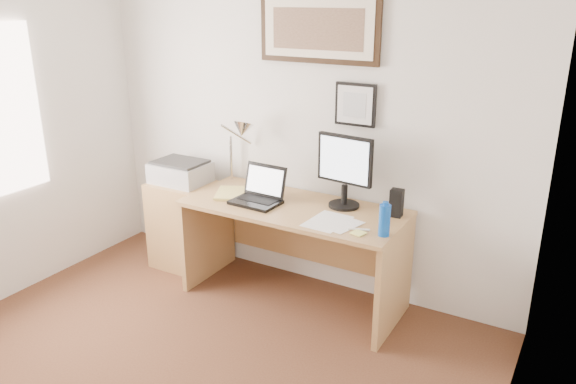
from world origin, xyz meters
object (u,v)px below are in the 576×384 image
Objects in this scene: water_bottle at (385,220)px; desk at (299,232)px; side_cabinet at (184,225)px; laptop at (259,194)px; printer at (181,172)px; lcd_monitor at (345,168)px; book at (217,193)px.

desk is at bearing 161.13° from water_bottle.
laptop is at bearing -6.86° from side_cabinet.
water_bottle reaches higher than side_cabinet.
printer is (-0.83, 0.12, 0.01)m from laptop.
water_bottle is 0.86m from desk.
side_cabinet is 0.46× the size of desk.
water_bottle is 0.57m from lcd_monitor.
side_cabinet is 0.45m from printer.
side_cabinet is 1.55m from lcd_monitor.
lcd_monitor reaches higher than book.
side_cabinet is at bearing 164.40° from book.
printer reaches higher than book.
water_bottle is (1.81, -0.22, 0.49)m from side_cabinet.
desk is at bearing -166.01° from lcd_monitor.
printer is at bearing 136.47° from side_cabinet.
side_cabinet is 3.57× the size of water_bottle.
lcd_monitor is (0.32, 0.08, 0.53)m from desk.
laptop is 0.65m from lcd_monitor.
water_bottle is 1.01m from laptop.
side_cabinet is 1.40× the size of lcd_monitor.
side_cabinet is at bearing -178.11° from desk.
book is at bearing -15.60° from side_cabinet.
water_bottle is at bearing -6.90° from laptop.
water_bottle is 0.59× the size of laptop.
desk is at bearing 1.89° from side_cabinet.
water_bottle is at bearing -18.87° from desk.
printer is (-1.83, 0.24, -0.03)m from water_bottle.
laptop is 0.79× the size of printer.
lcd_monitor is at bearing 4.70° from side_cabinet.
side_cabinet is 0.61m from book.
lcd_monitor reaches higher than desk.
lcd_monitor is at bearing 142.18° from water_bottle.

